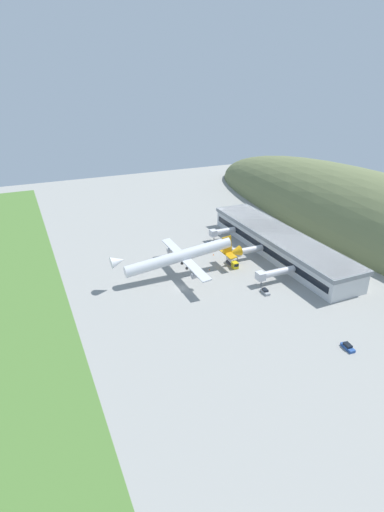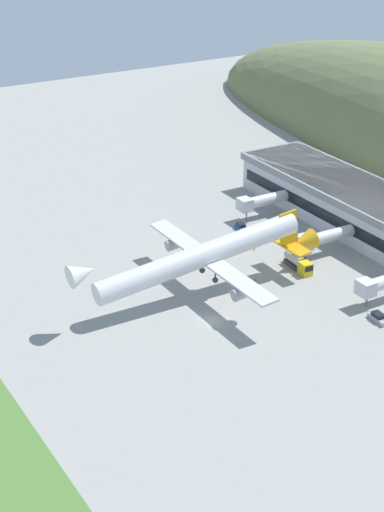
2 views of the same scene
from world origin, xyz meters
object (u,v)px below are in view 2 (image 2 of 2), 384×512
Objects in this scene: jetway_1 at (322,238)px; cargo_airplane at (204,257)px; traffic_cone_0 at (254,249)px; service_car_1 at (379,318)px; jetway_0 at (260,201)px; fuel_truck at (298,263)px; service_car_0 at (241,227)px; terminal_building at (383,218)px; traffic_cone_1 at (256,279)px.

jetway_1 is 30.96m from cargo_airplane.
jetway_1 is at bearing 49.29° from traffic_cone_0.
jetway_1 reaches higher than traffic_cone_0.
service_car_1 is 36.93m from traffic_cone_0.
jetway_0 is 40.88m from cargo_airplane.
cargo_airplane reaches higher than jetway_0.
jetway_1 is 1.72× the size of fuel_truck.
service_car_0 is 0.95× the size of service_car_1.
terminal_building is 46.91m from cargo_airplane.
cargo_airplane is at bearing -49.98° from jetway_0.
traffic_cone_0 is at bearing -130.71° from jetway_1.
service_car_0 is 47.45m from service_car_1.
traffic_cone_1 is at bearing -33.29° from traffic_cone_0.
jetway_0 and jetway_1 have the same top height.
traffic_cone_1 is at bearing -26.87° from service_car_0.
jetway_1 is at bearing 94.46° from cargo_airplane.
jetway_0 reaches higher than service_car_1.
service_car_1 is (51.34, -9.08, -3.36)m from jetway_0.
traffic_cone_0 is 14.49m from traffic_cone_1.
cargo_airplane is 92.91× the size of traffic_cone_0.
service_car_1 is (47.43, -1.28, 0.02)m from service_car_0.
jetway_0 is 52.25m from service_car_1.
cargo_airplane is at bearing -138.76° from service_car_1.
traffic_cone_0 is at bearing 146.71° from traffic_cone_1.
jetway_0 reaches higher than fuel_truck.
traffic_cone_1 is (12.11, -7.95, 0.00)m from traffic_cone_0.
jetway_1 is at bearing -1.31° from jetway_0.
jetway_0 is at bearing 144.04° from traffic_cone_1.
service_car_1 is (26.91, -24.73, -4.67)m from terminal_building.
cargo_airplane is 24.26m from traffic_cone_0.
cargo_airplane reaches higher than service_car_1.
service_car_1 reaches higher than traffic_cone_0.
jetway_1 is 2.99× the size of service_car_1.
fuel_truck is (26.72, -8.92, -2.54)m from jetway_0.
terminal_building is 6.63× the size of jetway_0.
jetway_0 is 1.60× the size of fuel_truck.
fuel_truck is at bearing -2.81° from service_car_0.
cargo_airplane reaches higher than fuel_truck.
terminal_building is 36.84m from service_car_1.
jetway_1 is 3.16× the size of service_car_0.
cargo_airplane is at bearing -46.38° from service_car_0.
traffic_cone_1 is at bearing 87.93° from cargo_airplane.
jetway_0 is 22.39× the size of traffic_cone_1.
service_car_0 reaches higher than traffic_cone_1.
traffic_cone_1 is (26.59, -19.29, -3.71)m from jetway_0.
service_car_0 is at bearing 133.62° from cargo_airplane.
service_car_0 reaches higher than traffic_cone_0.
jetway_1 is at bearing 20.07° from service_car_0.
traffic_cone_1 is (0.43, 11.86, -7.73)m from cargo_airplane.
cargo_airplane is 11.48× the size of service_car_1.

